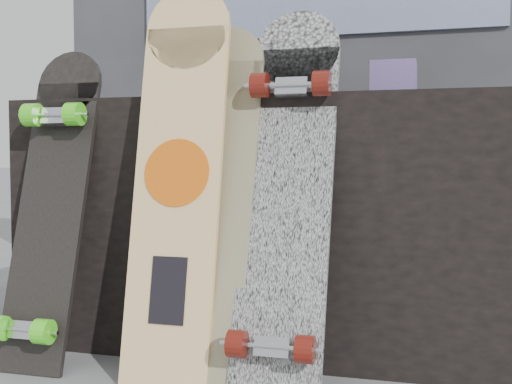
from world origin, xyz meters
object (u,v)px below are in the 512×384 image
(longboard_geisha, at_px, (178,168))
(vendor_table, at_px, (274,222))
(longboard_celtic, at_px, (216,187))
(skateboard_dark, at_px, (50,200))
(longboard_cascadia, at_px, (287,185))

(longboard_geisha, bearing_deg, vendor_table, 67.09)
(longboard_celtic, height_order, skateboard_dark, longboard_celtic)
(longboard_celtic, distance_m, longboard_cascadia, 0.21)
(vendor_table, height_order, longboard_cascadia, longboard_cascadia)
(longboard_celtic, relative_size, skateboard_dark, 1.05)
(longboard_geisha, distance_m, skateboard_dark, 0.43)
(longboard_celtic, xyz_separation_m, longboard_cascadia, (0.21, -0.00, 0.01))
(vendor_table, xyz_separation_m, longboard_geisha, (-0.17, -0.41, 0.19))
(vendor_table, height_order, skateboard_dark, skateboard_dark)
(longboard_cascadia, bearing_deg, skateboard_dark, -178.57)
(longboard_celtic, height_order, longboard_cascadia, longboard_cascadia)
(longboard_geisha, height_order, longboard_celtic, longboard_geisha)
(longboard_geisha, xyz_separation_m, longboard_celtic, (0.10, 0.04, -0.06))
(longboard_celtic, xyz_separation_m, skateboard_dark, (-0.52, -0.02, -0.04))
(vendor_table, relative_size, longboard_celtic, 1.59)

